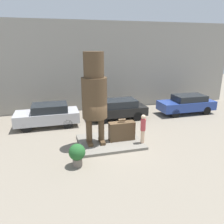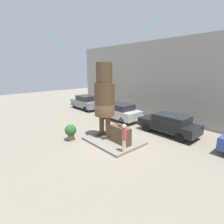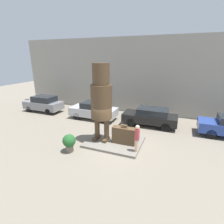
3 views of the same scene
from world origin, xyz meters
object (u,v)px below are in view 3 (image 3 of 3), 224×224
object	(u,v)px
giant_suitcase	(124,135)
parked_car_grey	(44,104)
parked_car_silver	(94,110)
statue_figure	(101,97)
planter_pot	(69,142)
tourist	(137,137)
parked_car_black	(151,116)

from	to	relation	value
giant_suitcase	parked_car_grey	xyz separation A→B (m)	(-10.35, 4.05, 0.16)
parked_car_grey	parked_car_silver	size ratio (longest dim) A/B	0.94
statue_figure	planter_pot	xyz separation A→B (m)	(-1.28, -2.03, -2.51)
tourist	parked_car_grey	world-z (taller)	tourist
statue_figure	giant_suitcase	bearing A→B (deg)	-0.11
statue_figure	tourist	distance (m)	3.44
parked_car_silver	planter_pot	world-z (taller)	parked_car_silver
tourist	giant_suitcase	bearing A→B (deg)	145.57
planter_pot	giant_suitcase	bearing A→B (deg)	35.03
giant_suitcase	statue_figure	bearing A→B (deg)	179.89
giant_suitcase	parked_car_silver	bearing A→B (deg)	137.11
tourist	planter_pot	world-z (taller)	tourist
giant_suitcase	planter_pot	bearing A→B (deg)	-144.97
giant_suitcase	parked_car_grey	world-z (taller)	parked_car_grey
statue_figure	planter_pot	size ratio (longest dim) A/B	4.51
statue_figure	parked_car_black	world-z (taller)	statue_figure
parked_car_silver	planter_pot	distance (m)	6.14
parked_car_silver	parked_car_grey	bearing A→B (deg)	-0.88
tourist	planter_pot	size ratio (longest dim) A/B	1.50
parked_car_grey	parked_car_black	world-z (taller)	parked_car_grey
parked_car_silver	planter_pot	size ratio (longest dim) A/B	3.84
parked_car_silver	parked_car_black	size ratio (longest dim) A/B	0.97
tourist	planter_pot	distance (m)	4.17
planter_pot	parked_car_black	bearing A→B (deg)	57.86
parked_car_black	planter_pot	distance (m)	7.34
giant_suitcase	parked_car_grey	bearing A→B (deg)	158.62
statue_figure	parked_car_silver	xyz separation A→B (m)	(-2.66, 3.96, -2.31)
tourist	parked_car_black	bearing A→B (deg)	90.35
statue_figure	parked_car_grey	size ratio (longest dim) A/B	1.25
parked_car_silver	statue_figure	bearing A→B (deg)	123.91
giant_suitcase	parked_car_black	bearing A→B (deg)	76.36
giant_suitcase	parked_car_black	distance (m)	4.31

